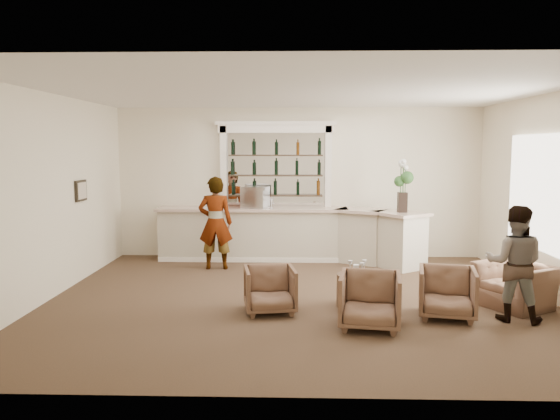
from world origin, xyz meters
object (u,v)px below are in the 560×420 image
at_px(armchair_left, 270,290).
at_px(espresso_machine, 255,197).
at_px(cocktail_table, 358,290).
at_px(flower_vase, 403,183).
at_px(armchair_center, 370,300).
at_px(armchair_right, 447,293).
at_px(bar_counter, 291,234).
at_px(guest, 515,263).
at_px(armchair_far, 515,286).
at_px(sommelier, 215,223).

height_order(armchair_left, espresso_machine, espresso_machine).
relative_size(cocktail_table, flower_vase, 0.62).
relative_size(armchair_center, flower_vase, 0.79).
distance_m(cocktail_table, armchair_right, 1.32).
height_order(bar_counter, armchair_right, bar_counter).
height_order(guest, armchair_right, guest).
relative_size(guest, armchair_far, 1.61).
xyz_separation_m(sommelier, flower_vase, (3.74, 0.18, 0.80)).
bearing_deg(armchair_far, bar_counter, -165.05).
height_order(armchair_center, armchair_right, armchair_center).
xyz_separation_m(guest, armchair_right, (-0.90, 0.09, -0.45)).
bearing_deg(cocktail_table, sommelier, 135.12).
height_order(espresso_machine, flower_vase, flower_vase).
bearing_deg(sommelier, espresso_machine, -133.14).
bearing_deg(flower_vase, armchair_far, -65.36).
relative_size(bar_counter, armchair_center, 6.89).
bearing_deg(armchair_center, armchair_right, 31.15).
bearing_deg(armchair_left, armchair_right, -13.21).
xyz_separation_m(cocktail_table, guest, (2.11, -0.61, 0.57)).
xyz_separation_m(guest, armchair_center, (-2.06, -0.38, -0.44)).
bearing_deg(armchair_right, cocktail_table, 169.05).
xyz_separation_m(armchair_center, flower_vase, (1.13, 3.73, 1.36)).
bearing_deg(armchair_center, cocktail_table, 101.72).
relative_size(sommelier, armchair_right, 2.33).
distance_m(armchair_right, espresso_machine, 5.11).
height_order(armchair_center, armchair_far, armchair_center).
distance_m(armchair_far, espresso_machine, 5.54).
xyz_separation_m(guest, armchair_left, (-3.45, 0.27, -0.48)).
bearing_deg(flower_vase, guest, -74.40).
xyz_separation_m(sommelier, armchair_left, (1.23, -2.89, -0.59)).
height_order(cocktail_table, sommelier, sommelier).
bearing_deg(espresso_machine, cocktail_table, -44.72).
bearing_deg(armchair_left, bar_counter, 76.63).
distance_m(guest, armchair_left, 3.49).
xyz_separation_m(armchair_far, espresso_machine, (-4.24, 3.40, 1.04)).
distance_m(armchair_left, flower_vase, 4.21).
height_order(bar_counter, flower_vase, flower_vase).
bearing_deg(armchair_center, flower_vase, 82.12).
relative_size(guest, armchair_left, 2.18).
xyz_separation_m(armchair_left, flower_vase, (2.51, 3.08, 1.39)).
bearing_deg(bar_counter, cocktail_table, -72.45).
bearing_deg(cocktail_table, bar_counter, 107.55).
distance_m(armchair_right, flower_vase, 3.53).
xyz_separation_m(armchair_left, espresso_machine, (-0.50, 3.79, 1.03)).
distance_m(armchair_left, armchair_center, 1.53).
xyz_separation_m(armchair_center, armchair_right, (1.16, 0.48, -0.01)).
bearing_deg(bar_counter, armchair_far, -43.69).
distance_m(sommelier, flower_vase, 3.83).
height_order(bar_counter, sommelier, sommelier).
distance_m(sommelier, guest, 5.65).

